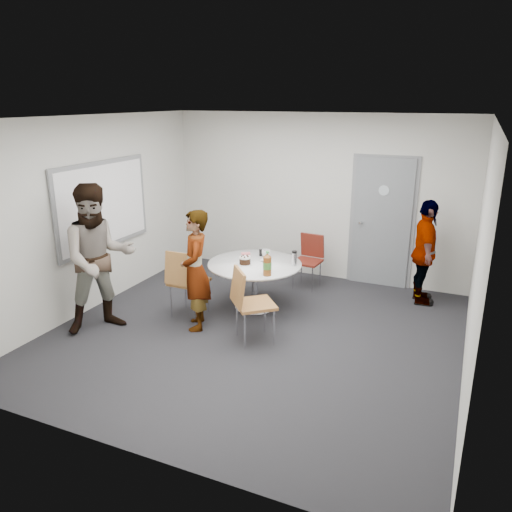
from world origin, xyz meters
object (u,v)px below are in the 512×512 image
at_px(chair_near_left, 185,277).
at_px(person_main, 196,270).
at_px(table, 256,269).
at_px(chair_far, 309,255).
at_px(chair_near_right, 247,298).
at_px(whiteboard, 103,205).
at_px(person_left, 99,259).
at_px(person_right, 425,253).
at_px(door, 382,223).

xyz_separation_m(chair_near_left, person_main, (0.29, -0.19, 0.20)).
bearing_deg(table, chair_far, 71.25).
bearing_deg(chair_near_right, whiteboard, -140.55).
distance_m(chair_near_left, chair_far, 2.19).
bearing_deg(whiteboard, chair_far, 34.02).
xyz_separation_m(person_left, person_right, (3.71, 2.59, -0.19)).
bearing_deg(chair_near_left, table, 40.47).
bearing_deg(chair_far, person_right, -174.31).
relative_size(door, chair_near_right, 2.22).
bearing_deg(whiteboard, door, 32.66).
bearing_deg(whiteboard, person_left, -55.40).
bearing_deg(chair_far, chair_near_left, 62.51).
height_order(door, person_main, door).
xyz_separation_m(table, chair_near_left, (-0.77, -0.65, -0.01)).
height_order(chair_far, person_right, person_right).
xyz_separation_m(whiteboard, chair_near_left, (1.39, -0.12, -0.86)).
relative_size(door, person_main, 1.34).
distance_m(chair_near_right, person_left, 1.97).
distance_m(table, chair_near_left, 1.01).
bearing_deg(person_main, chair_far, 127.47).
relative_size(chair_near_left, person_main, 0.61).
bearing_deg(person_right, table, 107.17).
bearing_deg(person_right, door, 41.37).
bearing_deg(person_main, whiteboard, -129.54).
distance_m(whiteboard, table, 2.37).
bearing_deg(door, chair_near_left, -132.19).
distance_m(chair_near_right, person_right, 2.85).
xyz_separation_m(chair_far, person_main, (-0.89, -2.04, 0.27)).
bearing_deg(person_right, person_main, 115.72).
bearing_deg(person_main, door, 114.90).
relative_size(chair_near_left, person_left, 0.50).
relative_size(person_main, person_left, 0.82).
bearing_deg(whiteboard, person_main, -10.50).
height_order(table, chair_far, table).
height_order(door, person_left, door).
bearing_deg(chair_far, door, -146.08).
xyz_separation_m(whiteboard, person_left, (0.58, -0.84, -0.49)).
xyz_separation_m(door, chair_near_left, (-2.17, -2.40, -0.43)).
bearing_deg(chair_near_right, person_right, 99.35).
bearing_deg(person_left, table, -10.65).
xyz_separation_m(chair_near_left, chair_near_right, (1.08, -0.31, -0.01)).
distance_m(chair_near_left, person_right, 3.46).
distance_m(table, person_left, 2.12).
relative_size(chair_near_left, chair_near_right, 1.01).
bearing_deg(chair_far, whiteboard, 38.97).
distance_m(chair_far, person_main, 2.24).
height_order(whiteboard, chair_near_right, whiteboard).
height_order(chair_near_left, chair_far, chair_near_left).
bearing_deg(table, person_left, -138.98).
relative_size(chair_far, person_main, 0.54).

